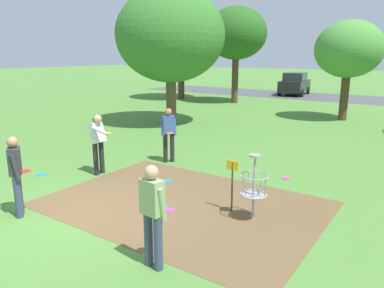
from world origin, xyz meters
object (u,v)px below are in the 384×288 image
at_px(tree_mid_right, 181,42).
at_px(player_waiting_right, 169,132).
at_px(player_foreground_watching, 153,211).
at_px(player_throwing, 98,140).
at_px(frisbee_near_basket, 286,178).
at_px(frisbee_mid_grass, 170,210).
at_px(disc_golf_basket, 252,184).
at_px(tree_mid_left, 170,36).
at_px(player_waiting_left, 16,172).
at_px(frisbee_far_left, 42,175).
at_px(tree_near_right, 236,34).
at_px(tree_near_left, 349,50).
at_px(parked_car_leftmost, 295,84).
at_px(frisbee_by_tee, 167,181).

bearing_deg(tree_mid_right, player_waiting_right, -55.32).
bearing_deg(player_foreground_watching, player_throwing, 147.47).
xyz_separation_m(player_waiting_right, frisbee_near_basket, (3.65, 0.53, -0.96)).
bearing_deg(frisbee_mid_grass, disc_golf_basket, 21.41).
bearing_deg(tree_mid_left, tree_mid_right, 123.37).
bearing_deg(player_waiting_left, frisbee_mid_grass, 38.79).
height_order(frisbee_mid_grass, frisbee_far_left, same).
bearing_deg(tree_near_right, tree_near_left, -20.96).
distance_m(disc_golf_basket, parked_car_leftmost, 25.08).
distance_m(player_waiting_right, parked_car_leftmost, 21.90).
relative_size(disc_golf_basket, tree_near_left, 0.28).
distance_m(tree_near_left, tree_near_right, 8.53).
bearing_deg(tree_near_right, player_throwing, -75.14).
relative_size(player_throwing, frisbee_near_basket, 7.54).
bearing_deg(player_throwing, player_waiting_right, 67.08).
distance_m(player_foreground_watching, tree_near_right, 21.18).
relative_size(player_waiting_left, frisbee_near_basket, 7.54).
bearing_deg(tree_mid_left, disc_golf_basket, -43.92).
distance_m(player_waiting_left, frisbee_near_basket, 6.73).
bearing_deg(frisbee_near_basket, tree_near_right, 122.98).
bearing_deg(frisbee_mid_grass, tree_mid_right, 125.29).
xyz_separation_m(frisbee_mid_grass, tree_near_left, (0.40, 14.08, 3.53)).
height_order(player_waiting_left, parked_car_leftmost, parked_car_leftmost).
bearing_deg(player_waiting_left, tree_mid_left, 110.38).
xyz_separation_m(player_waiting_left, tree_near_right, (-5.04, 19.08, 3.69)).
distance_m(player_waiting_left, tree_near_right, 20.08).
height_order(frisbee_mid_grass, tree_mid_left, tree_mid_left).
xyz_separation_m(tree_mid_left, tree_mid_right, (-5.78, 8.77, 0.02)).
xyz_separation_m(frisbee_by_tee, frisbee_far_left, (-3.29, -1.58, 0.00)).
distance_m(player_throwing, frisbee_by_tee, 2.29).
distance_m(disc_golf_basket, tree_near_right, 19.23).
height_order(disc_golf_basket, player_foreground_watching, player_foreground_watching).
height_order(player_throwing, parked_car_leftmost, parked_car_leftmost).
distance_m(frisbee_far_left, parked_car_leftmost, 24.75).
relative_size(frisbee_far_left, tree_mid_right, 0.04).
relative_size(player_waiting_left, parked_car_leftmost, 0.39).
relative_size(player_waiting_right, frisbee_by_tee, 6.77).
height_order(player_waiting_left, frisbee_by_tee, player_waiting_left).
bearing_deg(player_foreground_watching, disc_golf_basket, 79.02).
height_order(tree_mid_left, tree_mid_right, tree_mid_right).
xyz_separation_m(disc_golf_basket, tree_mid_left, (-7.87, 7.58, 3.40)).
bearing_deg(frisbee_far_left, player_waiting_left, -42.44).
relative_size(player_waiting_left, tree_mid_right, 0.27).
relative_size(player_foreground_watching, frisbee_by_tee, 6.77).
xyz_separation_m(frisbee_near_basket, frisbee_by_tee, (-2.55, -2.03, 0.00)).
bearing_deg(frisbee_mid_grass, tree_mid_left, 127.25).
bearing_deg(parked_car_leftmost, frisbee_far_left, -86.91).
relative_size(player_foreground_watching, player_throwing, 1.00).
bearing_deg(parked_car_leftmost, tree_near_left, -59.32).
bearing_deg(tree_near_left, player_waiting_right, -103.74).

